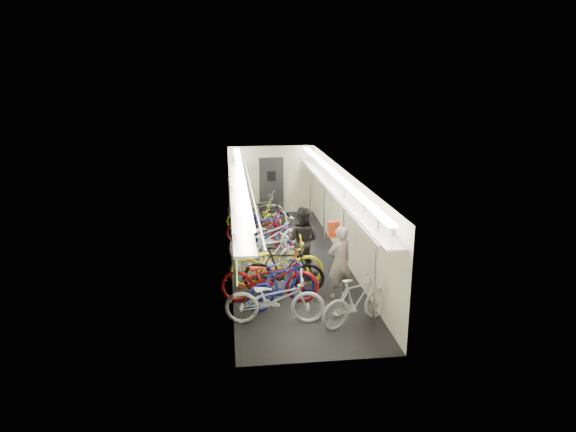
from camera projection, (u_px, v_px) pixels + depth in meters
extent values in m
plane|color=black|center=(288.00, 261.00, 13.67)|extent=(10.00, 10.00, 0.00)
plane|color=white|center=(288.00, 172.00, 13.03)|extent=(10.00, 10.00, 0.00)
plane|color=beige|center=(230.00, 220.00, 13.18)|extent=(0.00, 10.00, 10.00)
plane|color=beige|center=(345.00, 216.00, 13.52)|extent=(0.00, 10.00, 10.00)
plane|color=beige|center=(271.00, 180.00, 18.13)|extent=(3.00, 0.00, 3.00)
plane|color=beige|center=(324.00, 298.00, 8.57)|extent=(3.00, 0.00, 3.00)
cube|color=black|center=(234.00, 261.00, 10.11)|extent=(0.06, 1.10, 0.80)
cube|color=#91E062|center=(236.00, 261.00, 10.11)|extent=(0.02, 0.96, 0.66)
cube|color=black|center=(232.00, 229.00, 12.21)|extent=(0.06, 1.10, 0.80)
cube|color=#91E062|center=(234.00, 229.00, 12.22)|extent=(0.02, 0.96, 0.66)
cube|color=black|center=(231.00, 206.00, 14.32)|extent=(0.06, 1.10, 0.80)
cube|color=#91E062|center=(233.00, 206.00, 14.32)|extent=(0.02, 0.96, 0.66)
cube|color=black|center=(230.00, 189.00, 16.42)|extent=(0.06, 1.10, 0.80)
cube|color=#91E062|center=(232.00, 189.00, 16.43)|extent=(0.02, 0.96, 0.66)
cube|color=yellow|center=(234.00, 241.00, 11.15)|extent=(0.02, 0.22, 0.30)
cube|color=yellow|center=(232.00, 215.00, 13.25)|extent=(0.02, 0.22, 0.30)
cube|color=yellow|center=(231.00, 195.00, 15.36)|extent=(0.02, 0.22, 0.30)
cube|color=black|center=(271.00, 186.00, 18.13)|extent=(0.85, 0.08, 2.00)
cube|color=#999BA0|center=(238.00, 192.00, 13.01)|extent=(0.40, 9.70, 0.05)
cube|color=#999BA0|center=(337.00, 189.00, 13.30)|extent=(0.40, 9.70, 0.05)
cylinder|color=silver|center=(251.00, 188.00, 13.02)|extent=(0.04, 9.70, 0.04)
cylinder|color=silver|center=(325.00, 186.00, 13.24)|extent=(0.04, 9.70, 0.04)
cube|color=white|center=(241.00, 176.00, 12.91)|extent=(0.18, 9.60, 0.04)
cube|color=white|center=(334.00, 174.00, 13.18)|extent=(0.18, 9.60, 0.04)
cylinder|color=silver|center=(376.00, 269.00, 9.86)|extent=(0.05, 0.05, 2.38)
cylinder|color=silver|center=(344.00, 227.00, 12.54)|extent=(0.05, 0.05, 2.38)
cylinder|color=silver|center=(325.00, 202.00, 14.93)|extent=(0.05, 0.05, 2.38)
cylinder|color=silver|center=(311.00, 185.00, 17.32)|extent=(0.05, 0.05, 2.38)
imported|color=silver|center=(275.00, 299.00, 10.14)|extent=(2.04, 0.89, 1.04)
imported|color=navy|center=(282.00, 285.00, 10.85)|extent=(1.73, 1.10, 1.01)
imported|color=maroon|center=(270.00, 278.00, 11.08)|extent=(2.22, 1.00, 1.13)
imported|color=black|center=(283.00, 270.00, 11.53)|extent=(1.92, 0.79, 1.12)
imported|color=yellow|center=(276.00, 263.00, 11.92)|extent=(2.21, 0.84, 1.15)
imported|color=white|center=(271.00, 255.00, 12.56)|extent=(1.83, 0.97, 1.06)
imported|color=silver|center=(268.00, 237.00, 13.82)|extent=(2.32, 1.31, 1.15)
imported|color=navy|center=(266.00, 231.00, 14.59)|extent=(1.74, 0.66, 1.02)
imported|color=maroon|center=(260.00, 229.00, 14.64)|extent=(2.18, 1.40, 1.08)
imported|color=black|center=(267.00, 218.00, 15.88)|extent=(1.72, 1.01, 1.00)
imported|color=#C8D614|center=(254.00, 217.00, 16.11)|extent=(1.89, 1.05, 0.94)
imported|color=#BCBCBE|center=(357.00, 301.00, 10.09)|extent=(1.72, 1.12, 1.00)
imported|color=slate|center=(256.00, 207.00, 17.07)|extent=(2.13, 1.38, 1.06)
imported|color=slate|center=(340.00, 262.00, 11.27)|extent=(0.71, 0.60, 1.64)
imported|color=black|center=(302.00, 241.00, 12.62)|extent=(1.04, 0.97, 1.71)
cube|color=#BB3112|center=(333.00, 229.00, 12.09)|extent=(0.28, 0.17, 0.38)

